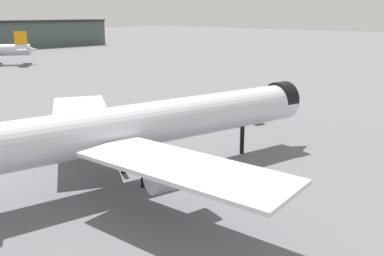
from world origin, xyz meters
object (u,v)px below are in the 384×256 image
airliner_near_gate (146,125)px  baggage_tug_wing (157,110)px  traffic_cone_wingtip (43,123)px  service_truck_front (251,113)px  traffic_cone_near_nose (52,122)px

airliner_near_gate → baggage_tug_wing: bearing=57.9°
airliner_near_gate → traffic_cone_wingtip: size_ratio=88.10×
service_truck_front → traffic_cone_near_nose: (-27.53, 27.98, -1.23)m
service_truck_front → airliner_near_gate: bearing=126.7°
traffic_cone_near_nose → traffic_cone_wingtip: traffic_cone_near_nose is taller
traffic_cone_near_nose → traffic_cone_wingtip: bearing=149.9°
airliner_near_gate → traffic_cone_near_nose: 34.91m
airliner_near_gate → service_truck_front: airliner_near_gate is taller
service_truck_front → baggage_tug_wing: (-8.23, 18.31, -0.62)m
traffic_cone_near_nose → traffic_cone_wingtip: size_ratio=1.13×
airliner_near_gate → traffic_cone_wingtip: (4.87, 34.51, -6.72)m
airliner_near_gate → traffic_cone_wingtip: bearing=96.7°
baggage_tug_wing → traffic_cone_wingtip: (-20.74, 10.50, -0.65)m
traffic_cone_near_nose → service_truck_front: bearing=-45.5°
airliner_near_gate → service_truck_front: size_ratio=9.50×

